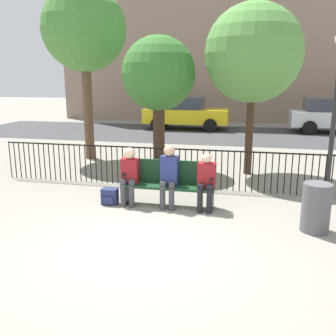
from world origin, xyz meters
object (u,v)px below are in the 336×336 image
at_px(backpack, 110,197).
at_px(tree_1, 84,30).
at_px(tree_2, 159,75).
at_px(park_bench, 169,182).
at_px(tree_0, 253,54).
at_px(seated_person_0, 130,173).
at_px(parked_car_0, 185,112).
at_px(seated_person_2, 206,179).
at_px(seated_person_1, 169,173).
at_px(parked_car_1, 335,115).
at_px(trash_bin, 316,208).

height_order(backpack, tree_1, tree_1).
height_order(tree_1, tree_2, tree_1).
relative_size(park_bench, tree_0, 0.43).
xyz_separation_m(tree_1, tree_2, (2.54, -1.01, -1.33)).
bearing_deg(seated_person_0, parked_car_0, 94.46).
relative_size(tree_0, tree_1, 0.84).
bearing_deg(tree_2, seated_person_2, -61.17).
height_order(seated_person_1, backpack, seated_person_1).
bearing_deg(park_bench, tree_0, 62.79).
bearing_deg(park_bench, parked_car_0, 98.36).
bearing_deg(parked_car_1, seated_person_0, -117.69).
height_order(park_bench, parked_car_1, parked_car_1).
distance_m(backpack, tree_1, 6.06).
xyz_separation_m(park_bench, tree_2, (-0.92, 2.94, 2.12)).
height_order(backpack, tree_0, tree_0).
bearing_deg(tree_0, backpack, -130.50).
relative_size(seated_person_2, tree_2, 0.31).
height_order(seated_person_0, trash_bin, seated_person_0).
xyz_separation_m(seated_person_0, trash_bin, (3.49, -0.64, -0.26)).
bearing_deg(parked_car_1, trash_bin, -102.30).
distance_m(parked_car_1, trash_bin, 12.78).
bearing_deg(trash_bin, seated_person_1, 166.38).
bearing_deg(seated_person_1, tree_2, 107.25).
bearing_deg(seated_person_0, tree_2, 92.54).
xyz_separation_m(seated_person_1, tree_2, (-0.95, 3.07, 1.90)).
bearing_deg(seated_person_2, parked_car_0, 101.92).
height_order(tree_2, parked_car_1, tree_2).
distance_m(parked_car_0, parked_car_1, 7.13).
xyz_separation_m(park_bench, seated_person_0, (-0.79, -0.13, 0.18)).
distance_m(seated_person_2, trash_bin, 2.05).
relative_size(tree_1, trash_bin, 6.25).
xyz_separation_m(tree_2, parked_car_0, (-0.78, 8.62, -1.77)).
xyz_separation_m(seated_person_2, trash_bin, (1.93, -0.64, -0.21)).
bearing_deg(parked_car_1, tree_0, -114.03).
bearing_deg(tree_2, trash_bin, -45.70).
relative_size(park_bench, seated_person_0, 1.58).
height_order(park_bench, backpack, park_bench).
height_order(seated_person_0, backpack, seated_person_0).
height_order(seated_person_0, parked_car_1, parked_car_1).
bearing_deg(seated_person_2, backpack, -177.69).
height_order(backpack, parked_car_0, parked_car_0).
bearing_deg(backpack, parked_car_0, 92.43).
height_order(seated_person_2, trash_bin, seated_person_2).
distance_m(tree_0, tree_2, 2.52).
relative_size(park_bench, seated_person_2, 1.66).
bearing_deg(trash_bin, parked_car_0, 109.64).
xyz_separation_m(seated_person_2, tree_0, (0.77, 3.13, 2.50)).
height_order(seated_person_1, tree_1, tree_1).
height_order(tree_1, trash_bin, tree_1).
height_order(seated_person_1, parked_car_0, parked_car_0).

